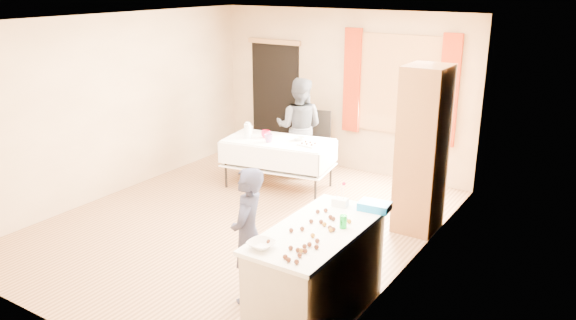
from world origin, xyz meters
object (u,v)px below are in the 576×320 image
Objects in this scene: party_table at (278,159)px; woman at (299,127)px; girl at (248,235)px; cabinet at (422,150)px; chair at (315,154)px; counter at (317,273)px.

woman is at bearing 83.60° from party_table.
woman reaches higher than girl.
chair is at bearing 151.34° from cabinet.
girl is 0.87× the size of woman.
woman is at bearing -174.05° from girl.
chair is at bearing 120.34° from counter.
woman is (-0.14, -0.28, 0.50)m from chair.
cabinet is 1.52× the size of girl.
counter is 0.77m from girl.
counter is 3.48m from party_table.
party_table is 1.26× the size of girl.
girl is at bearing -81.37° from chair.
chair is at bearing -135.75° from woman.
cabinet is at bearing -16.36° from party_table.
cabinet is 2.63m from chair.
party_table is 1.73× the size of chair.
girl is at bearing -71.30° from party_table.
girl is at bearing -172.95° from counter.
chair is 0.59m from woman.
cabinet reaches higher than chair.
girl reaches higher than chair.
girl is (-0.83, -2.49, -0.36)m from cabinet.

